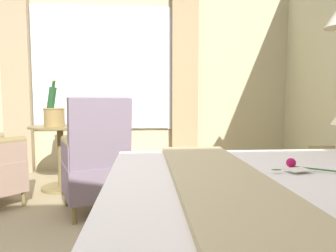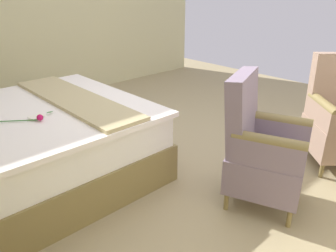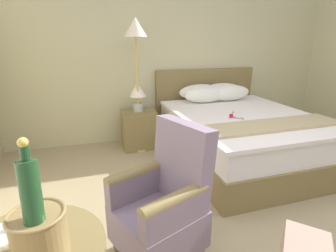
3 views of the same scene
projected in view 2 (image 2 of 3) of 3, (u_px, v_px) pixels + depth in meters
The scene contains 4 objects.
ground_plane at pixel (183, 152), 3.39m from camera, with size 6.81×6.81×0.00m, color tan.
wall_far_side at pixel (49, 2), 4.65m from camera, with size 0.12×5.43×2.74m.
bed at pixel (0, 154), 2.58m from camera, with size 1.71×2.25×1.10m.
armchair_by_window at pixel (261, 150), 2.47m from camera, with size 0.72×0.69×1.02m.
Camera 2 is at (-2.09, 2.16, 1.59)m, focal length 35.00 mm.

